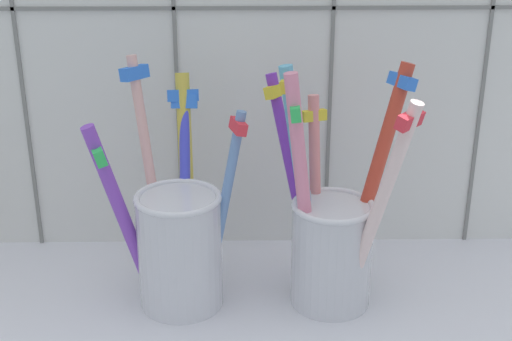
# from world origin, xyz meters

# --- Properties ---
(counter_slab) EXTENTS (0.64, 0.22, 0.02)m
(counter_slab) POSITION_xyz_m (0.00, 0.00, 0.01)
(counter_slab) COLOR silver
(counter_slab) RESTS_ON ground
(tile_wall_back) EXTENTS (0.64, 0.02, 0.45)m
(tile_wall_back) POSITION_xyz_m (0.00, 0.12, 0.23)
(tile_wall_back) COLOR silver
(tile_wall_back) RESTS_ON ground
(toothbrush_cup_left) EXTENTS (0.12, 0.10, 0.19)m
(toothbrush_cup_left) POSITION_xyz_m (-0.06, 0.01, 0.07)
(toothbrush_cup_left) COLOR silver
(toothbrush_cup_left) RESTS_ON counter_slab
(toothbrush_cup_right) EXTENTS (0.11, 0.11, 0.18)m
(toothbrush_cup_right) POSITION_xyz_m (0.06, 0.01, 0.08)
(toothbrush_cup_right) COLOR silver
(toothbrush_cup_right) RESTS_ON counter_slab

